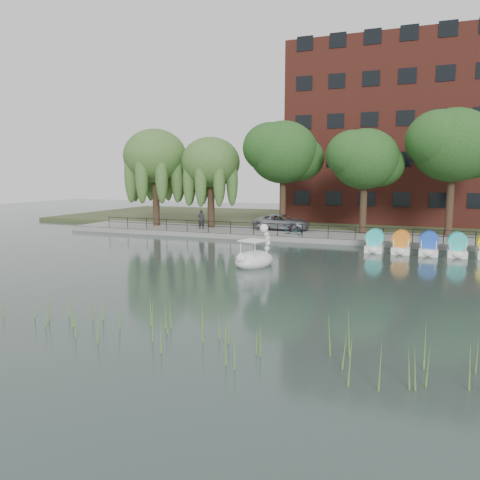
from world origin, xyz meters
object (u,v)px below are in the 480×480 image
Objects in this scene: bicycle at (294,228)px; swan_boat at (255,257)px; pedestrian at (201,218)px; minivan at (282,221)px.

swan_boat is at bearing -152.91° from bicycle.
swan_boat is (0.83, -11.50, -0.39)m from bicycle.
pedestrian is 0.63× the size of swan_boat.
minivan reaches higher than bicycle.
pedestrian is at bearing 107.76° from minivan.
pedestrian is (-6.82, -1.94, 0.20)m from minivan.
minivan is 14.40m from swan_boat.
bicycle is at bearing -144.04° from minivan.
minivan is 2.87× the size of pedestrian.
bicycle is 0.87× the size of pedestrian.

